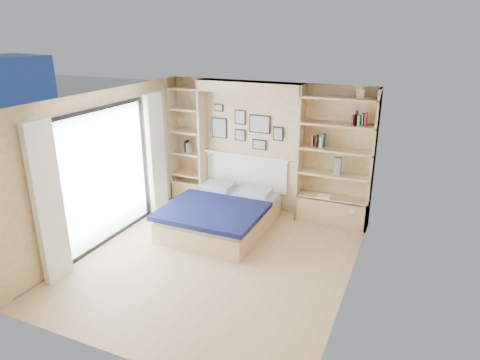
% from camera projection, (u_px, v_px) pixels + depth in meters
% --- Properties ---
extents(ground, '(4.50, 4.50, 0.00)m').
position_uv_depth(ground, '(215.00, 261.00, 6.64)').
color(ground, tan).
rests_on(ground, ground).
extents(room_shell, '(4.50, 4.50, 4.50)m').
position_uv_depth(room_shell, '(233.00, 164.00, 7.73)').
color(room_shell, beige).
rests_on(room_shell, ground).
extents(bed, '(1.69, 2.21, 1.07)m').
position_uv_depth(bed, '(221.00, 214.00, 7.64)').
color(bed, tan).
rests_on(bed, ground).
extents(photo_gallery, '(1.48, 0.02, 0.82)m').
position_uv_depth(photo_gallery, '(245.00, 128.00, 8.18)').
color(photo_gallery, black).
rests_on(photo_gallery, ground).
extents(reading_lamps, '(1.92, 0.12, 0.15)m').
position_uv_depth(reading_lamps, '(248.00, 157.00, 8.11)').
color(reading_lamps, silver).
rests_on(reading_lamps, ground).
extents(shelf_decor, '(3.51, 0.23, 2.03)m').
position_uv_depth(shelf_decor, '(324.00, 132.00, 7.43)').
color(shelf_decor, '#B53038').
rests_on(shelf_decor, ground).
extents(deck, '(3.20, 4.00, 0.05)m').
position_uv_depth(deck, '(44.00, 221.00, 7.99)').
color(deck, '#6B5D4F').
rests_on(deck, ground).
extents(deck_chair, '(0.51, 0.78, 0.75)m').
position_uv_depth(deck_chair, '(93.00, 202.00, 7.95)').
color(deck_chair, tan).
rests_on(deck_chair, ground).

